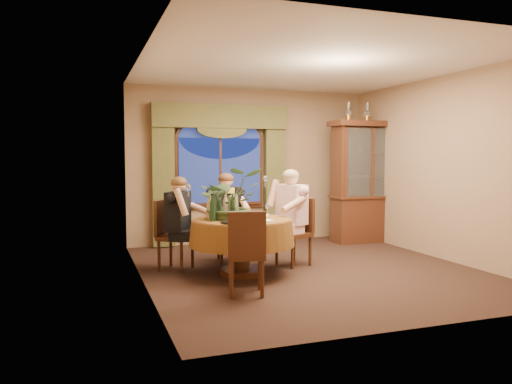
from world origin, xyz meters
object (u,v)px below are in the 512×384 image
object	(u,v)px
oil_lamp_right	(385,113)
chair_right	(293,232)
olive_bowl	(247,217)
chair_front_left	(246,253)
china_cabinet	(366,182)
person_back	(178,224)
dining_table	(242,247)
wine_bottle_3	(209,207)
oil_lamp_center	(367,112)
person_pink	(292,217)
person_scarf	(226,217)
wine_bottle_2	(233,207)
oil_lamp_left	(349,111)
stoneware_vase	(233,207)
wine_bottle_0	(213,208)
wine_bottle_1	(226,207)
chair_back_right	(231,229)
centerpiece_plant	(230,175)
chair_back	(176,235)
wine_bottle_4	(218,206)

from	to	relation	value
oil_lamp_right	chair_right	world-z (taller)	oil_lamp_right
olive_bowl	chair_front_left	bearing A→B (deg)	-108.76
china_cabinet	chair_right	world-z (taller)	china_cabinet
person_back	chair_front_left	bearing A→B (deg)	53.08
oil_lamp_right	chair_front_left	size ratio (longest dim) A/B	0.35
dining_table	wine_bottle_3	bearing A→B (deg)	165.54
oil_lamp_center	person_pink	bearing A→B (deg)	-146.45
person_scarf	wine_bottle_2	bearing A→B (deg)	81.78
wine_bottle_3	oil_lamp_right	bearing A→B (deg)	23.48
oil_lamp_right	china_cabinet	bearing A→B (deg)	180.00
person_back	oil_lamp_center	bearing A→B (deg)	141.38
oil_lamp_left	person_pink	bearing A→B (deg)	-140.90
wine_bottle_2	oil_lamp_center	bearing A→B (deg)	29.73
dining_table	person_pink	distance (m)	0.99
chair_right	olive_bowl	world-z (taller)	chair_right
oil_lamp_right	stoneware_vase	xyz separation A→B (m)	(-3.43, -1.64, -1.48)
wine_bottle_0	wine_bottle_1	size ratio (longest dim) A/B	1.00
oil_lamp_left	chair_back_right	distance (m)	3.23
centerpiece_plant	chair_right	bearing A→B (deg)	10.81
chair_front_left	stoneware_vase	world-z (taller)	stoneware_vase
centerpiece_plant	wine_bottle_1	size ratio (longest dim) A/B	2.88
oil_lamp_center	olive_bowl	world-z (taller)	oil_lamp_center
china_cabinet	centerpiece_plant	distance (m)	3.49
oil_lamp_center	centerpiece_plant	size ratio (longest dim) A/B	0.36
wine_bottle_0	wine_bottle_3	world-z (taller)	same
chair_right	chair_front_left	distance (m)	1.65
dining_table	chair_front_left	size ratio (longest dim) A/B	1.46
dining_table	wine_bottle_1	xyz separation A→B (m)	(-0.22, 0.01, 0.54)
china_cabinet	chair_back_right	size ratio (longest dim) A/B	2.30
wine_bottle_2	chair_front_left	bearing A→B (deg)	-96.77
person_scarf	wine_bottle_1	distance (m)	0.95
dining_table	china_cabinet	world-z (taller)	china_cabinet
china_cabinet	olive_bowl	world-z (taller)	china_cabinet
chair_back	oil_lamp_left	bearing A→B (deg)	146.32
chair_back_right	wine_bottle_1	bearing A→B (deg)	76.32
chair_back	chair_front_left	size ratio (longest dim) A/B	1.00
chair_right	wine_bottle_2	size ratio (longest dim) A/B	2.91
chair_back_right	stoneware_vase	world-z (taller)	stoneware_vase
dining_table	chair_back_right	xyz separation A→B (m)	(0.11, 0.87, 0.10)
centerpiece_plant	wine_bottle_4	size ratio (longest dim) A/B	2.88
person_back	wine_bottle_0	size ratio (longest dim) A/B	3.95
person_back	olive_bowl	xyz separation A→B (m)	(0.81, -0.55, 0.12)
chair_front_left	person_pink	world-z (taller)	person_pink
dining_table	wine_bottle_2	xyz separation A→B (m)	(-0.13, -0.03, 0.54)
chair_right	wine_bottle_3	xyz separation A→B (m)	(-1.29, -0.19, 0.44)
chair_right	wine_bottle_4	world-z (taller)	wine_bottle_4
olive_bowl	chair_right	bearing A→B (deg)	23.52
oil_lamp_center	oil_lamp_right	world-z (taller)	same
oil_lamp_center	chair_front_left	xyz separation A→B (m)	(-3.19, -2.65, -1.90)
dining_table	chair_back	bearing A→B (deg)	142.54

